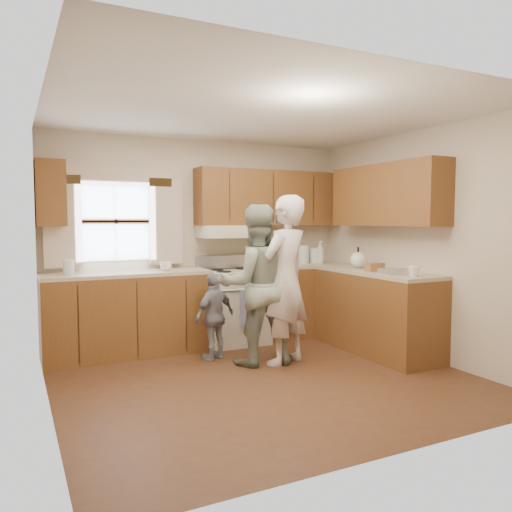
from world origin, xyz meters
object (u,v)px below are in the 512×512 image
woman_left (285,280)px  woman_right (255,285)px  stove (233,305)px  child (215,316)px

woman_left → woman_right: 0.31m
stove → woman_right: woman_right is taller
woman_left → child: (-0.60, 0.49, -0.41)m
woman_right → stove: bearing=-90.1°
woman_left → stove: bearing=-108.1°
stove → child: 0.76m
stove → child: size_ratio=1.13×
woman_left → woman_right: bearing=-53.2°
woman_right → child: woman_right is taller
stove → child: (-0.48, -0.59, 0.01)m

